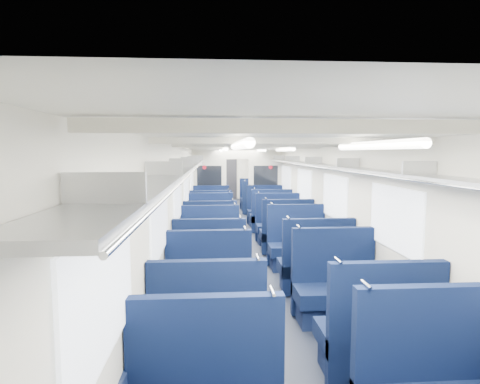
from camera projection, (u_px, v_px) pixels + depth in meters
name	position (u px, v px, depth m)	size (l,w,h in m)	color
floor	(244.00, 240.00, 9.85)	(2.80, 18.00, 0.01)	black
ceiling	(244.00, 147.00, 9.62)	(2.80, 18.00, 0.01)	white
wall_left	(187.00, 194.00, 9.64)	(0.02, 18.00, 2.35)	beige
dado_left	(188.00, 227.00, 9.72)	(0.03, 17.90, 0.70)	black
wall_right	(299.00, 194.00, 9.83)	(0.02, 18.00, 2.35)	beige
dado_right	(298.00, 226.00, 9.91)	(0.03, 17.90, 0.70)	black
wall_far	(229.00, 174.00, 18.67)	(2.80, 0.02, 2.35)	beige
luggage_rack_left	(195.00, 162.00, 9.57)	(0.36, 17.40, 0.18)	#B2B5BA
luggage_rack_right	(292.00, 162.00, 9.74)	(0.36, 17.40, 0.18)	#B2B5BA
windows	(245.00, 186.00, 9.26)	(2.78, 15.60, 0.75)	white
ceiling_fittings	(245.00, 149.00, 9.36)	(2.70, 16.06, 0.11)	beige
end_door	(229.00, 178.00, 18.63)	(0.75, 0.06, 2.00)	black
bulkhead	(238.00, 184.00, 12.18)	(2.80, 0.10, 2.35)	beige
seat_4	(208.00, 338.00, 3.86)	(1.11, 0.61, 1.24)	#0C193B
seat_5	(378.00, 340.00, 3.82)	(1.11, 0.61, 1.24)	#0C193B
seat_6	(209.00, 296.00, 4.97)	(1.11, 0.61, 1.24)	#0C193B
seat_7	(336.00, 292.00, 5.13)	(1.11, 0.61, 1.24)	#0C193B
seat_8	(210.00, 269.00, 6.13)	(1.11, 0.61, 1.24)	#0C193B
seat_9	(315.00, 269.00, 6.16)	(1.11, 0.61, 1.24)	#0C193B
seat_10	(210.00, 250.00, 7.34)	(1.11, 0.61, 1.24)	#0C193B
seat_11	(297.00, 248.00, 7.48)	(1.11, 0.61, 1.24)	#0C193B
seat_12	(210.00, 239.00, 8.31)	(1.11, 0.61, 1.24)	#0C193B
seat_13	(286.00, 236.00, 8.59)	(1.11, 0.61, 1.24)	#0C193B
seat_14	(211.00, 227.00, 9.64)	(1.11, 0.61, 1.24)	#0C193B
seat_15	(279.00, 227.00, 9.58)	(1.11, 0.61, 1.24)	#0C193B
seat_16	(211.00, 220.00, 10.58)	(1.11, 0.61, 1.24)	#0C193B
seat_17	(271.00, 218.00, 10.86)	(1.11, 0.61, 1.24)	#0C193B
seat_18	(211.00, 213.00, 11.79)	(1.11, 0.61, 1.24)	#0C193B
seat_19	(265.00, 212.00, 11.95)	(1.11, 0.61, 1.24)	#0C193B
seat_20	(211.00, 205.00, 13.76)	(1.11, 0.61, 1.24)	#0C193B
seat_21	(257.00, 203.00, 14.08)	(1.11, 0.61, 1.24)	#0C193B
seat_22	(211.00, 201.00, 14.92)	(1.11, 0.61, 1.24)	#0C193B
seat_23	(254.00, 200.00, 15.09)	(1.11, 0.61, 1.24)	#0C193B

